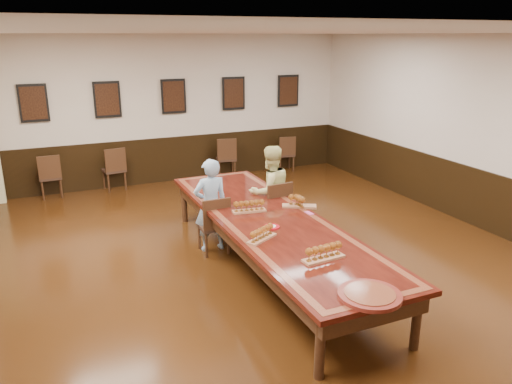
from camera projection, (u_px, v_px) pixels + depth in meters
name	position (u px, v px, depth m)	size (l,w,h in m)	color
floor	(270.00, 269.00, 7.08)	(8.00, 10.00, 0.02)	black
ceiling	(272.00, 32.00, 6.11)	(8.00, 10.00, 0.02)	white
wall_back	(173.00, 110.00, 10.97)	(8.00, 0.02, 3.20)	beige
wall_right	(493.00, 136.00, 8.14)	(0.02, 10.00, 3.20)	beige
chair_man	(213.00, 224.00, 7.51)	(0.42, 0.46, 0.90)	black
chair_woman	(273.00, 209.00, 8.05)	(0.45, 0.49, 0.97)	black
spare_chair_a	(50.00, 176.00, 10.09)	(0.42, 0.46, 0.90)	black
spare_chair_b	(114.00, 168.00, 10.58)	(0.44, 0.48, 0.93)	black
spare_chair_c	(226.00, 157.00, 11.53)	(0.44, 0.48, 0.94)	black
spare_chair_d	(285.00, 153.00, 12.09)	(0.40, 0.44, 0.86)	black
person_man	(211.00, 205.00, 7.52)	(0.53, 0.35, 1.44)	teal
person_woman	(270.00, 192.00, 8.05)	(0.75, 0.58, 1.51)	#DCD889
pink_phone	(309.00, 213.00, 7.07)	(0.07, 0.14, 0.01)	#D34689
wainscoting	(270.00, 236.00, 6.93)	(8.00, 10.00, 1.00)	black
conference_table	(271.00, 229.00, 6.90)	(1.40, 5.00, 0.76)	black
posters	(174.00, 96.00, 10.82)	(6.14, 0.04, 0.74)	black
flight_a	(249.00, 207.00, 7.10)	(0.50, 0.22, 0.18)	#925C3D
flight_b	(298.00, 202.00, 7.30)	(0.51, 0.37, 0.19)	#925C3D
flight_c	(262.00, 234.00, 6.14)	(0.46, 0.34, 0.17)	#925C3D
flight_d	(324.00, 253.00, 5.59)	(0.52, 0.20, 0.19)	#925C3D
red_plate_grp	(272.00, 227.00, 6.55)	(0.21, 0.21, 0.03)	#B60C18
carved_platter	(370.00, 295.00, 4.81)	(0.78, 0.78, 0.05)	#541510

